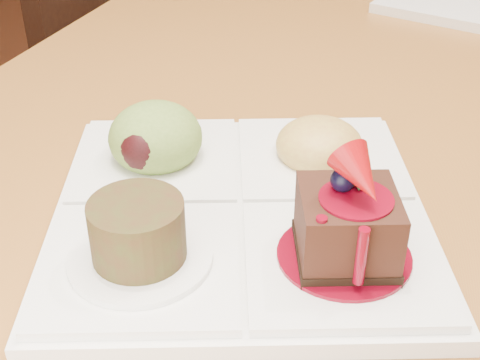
% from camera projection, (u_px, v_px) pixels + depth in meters
% --- Properties ---
extents(chair_left, '(0.38, 0.38, 0.85)m').
position_uv_depth(chair_left, '(142.00, 81.00, 1.31)').
color(chair_left, black).
rests_on(chair_left, ground).
extents(sampler_plate, '(0.33, 0.33, 0.10)m').
position_uv_depth(sampler_plate, '(237.00, 196.00, 0.46)').
color(sampler_plate, white).
rests_on(sampler_plate, dining_table).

